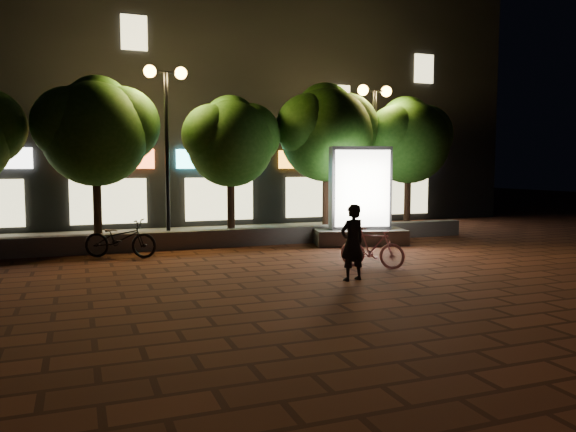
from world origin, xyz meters
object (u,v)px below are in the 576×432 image
tree_left (97,127)px  tree_mid (231,138)px  tree_right (327,129)px  street_lamp_left (166,108)px  rider (352,243)px  tree_far_right (409,137)px  scooter_parked (120,239)px  ad_kiosk (360,205)px  scooter_pink (372,248)px  street_lamp_right (374,120)px

tree_left → tree_mid: (4.00, -0.00, -0.23)m
tree_mid → tree_right: size_ratio=0.89×
tree_right → street_lamp_left: street_lamp_left is taller
tree_right → rider: bearing=-110.9°
tree_far_right → scooter_parked: bearing=-166.2°
street_lamp_left → ad_kiosk: size_ratio=1.77×
rider → scooter_parked: size_ratio=0.83×
tree_far_right → rider: size_ratio=3.06×
scooter_pink → rider: bearing=-177.2°
ad_kiosk → scooter_pink: bearing=-114.0°
street_lamp_right → rider: bearing=-122.4°
street_lamp_right → scooter_pink: (-3.27, -5.74, -3.44)m
tree_mid → tree_far_right: tree_far_right is taller
tree_left → tree_far_right: 10.50m
tree_left → tree_right: size_ratio=0.97×
tree_mid → rider: bearing=-85.3°
tree_mid → street_lamp_right: (4.95, -0.26, 0.68)m
scooter_parked → street_lamp_right: bearing=-49.7°
tree_mid → ad_kiosk: bearing=-35.6°
scooter_pink → scooter_parked: scooter_parked is taller
tree_left → ad_kiosk: bearing=-17.9°
tree_right → tree_far_right: tree_right is taller
tree_left → street_lamp_right: size_ratio=0.98×
street_lamp_right → ad_kiosk: (-1.65, -2.10, -2.72)m
tree_right → ad_kiosk: bearing=-90.2°
street_lamp_right → tree_left: bearing=178.3°
tree_mid → street_lamp_left: bearing=-172.7°
tree_mid → tree_far_right: 6.50m
street_lamp_left → scooter_pink: size_ratio=3.40×
tree_far_right → rider: (-5.92, -7.13, -2.59)m
tree_mid → scooter_parked: bearing=-145.4°
tree_left → ad_kiosk: size_ratio=1.67×
tree_right → ad_kiosk: size_ratio=1.73×
ad_kiosk → rider: ad_kiosk is taller
street_lamp_left → street_lamp_right: street_lamp_left is taller
street_lamp_left → street_lamp_right: bearing=0.0°
rider → tree_mid: bearing=-95.8°
tree_right → street_lamp_right: 1.70m
tree_far_right → street_lamp_left: bearing=-178.2°
tree_far_right → rider: 9.62m
tree_far_right → scooter_pink: tree_far_right is taller
tree_right → rider: tree_right is taller
tree_left → tree_mid: 4.00m
street_lamp_left → tree_mid: bearing=7.3°
tree_right → street_lamp_left: size_ratio=0.98×
ad_kiosk → scooter_pink: size_ratio=1.92×
street_lamp_left → scooter_parked: street_lamp_left is taller
tree_right → ad_kiosk: (-0.01, -2.36, -2.39)m
tree_right → rider: 8.12m
tree_mid → rider: (0.58, -7.13, -2.44)m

